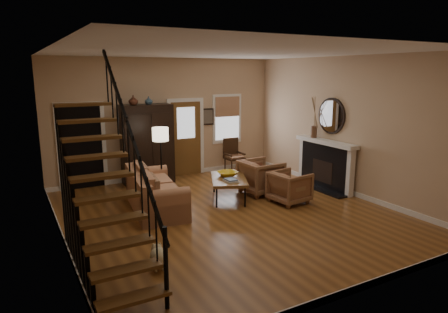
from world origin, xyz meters
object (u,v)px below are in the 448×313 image
coffee_table (229,188)px  floor_lamp (161,162)px  sofa (155,191)px  armoire (147,144)px  armchair_left (290,187)px  armchair_right (261,177)px  side_chair (234,156)px

coffee_table → floor_lamp: (-1.27, 1.01, 0.57)m
sofa → floor_lamp: floor_lamp is taller
armoire → floor_lamp: 1.28m
sofa → armchair_left: bearing=-12.5°
armchair_left → floor_lamp: bearing=44.8°
armoire → floor_lamp: size_ratio=1.27×
armoire → armchair_right: 3.14m
coffee_table → side_chair: size_ratio=1.32×
floor_lamp → side_chair: 2.85m
coffee_table → side_chair: 2.49m
coffee_table → armchair_left: 1.41m
armchair_left → floor_lamp: (-2.36, 1.89, 0.46)m
floor_lamp → side_chair: bearing=21.9°
coffee_table → armchair_left: bearing=-38.9°
sofa → armchair_left: sofa is taller
armoire → sofa: (-0.54, -2.10, -0.64)m
armchair_right → side_chair: 2.07m
armoire → floor_lamp: (-0.08, -1.26, -0.22)m
coffee_table → armoire: bearing=117.7°
sofa → side_chair: bearing=39.4°
armoire → floor_lamp: bearing=-93.6°
armchair_right → side_chair: bearing=-14.3°
sofa → side_chair: side_chair is taller
coffee_table → armchair_left: size_ratio=1.68×
armoire → side_chair: size_ratio=2.06×
armchair_left → floor_lamp: size_ratio=0.48×
coffee_table → armchair_right: bearing=2.5°
side_chair → armchair_right: bearing=-102.0°
armchair_right → floor_lamp: size_ratio=0.55×
floor_lamp → armoire: bearing=86.4°
floor_lamp → sofa: bearing=-118.5°
sofa → armchair_right: (2.66, -0.12, -0.00)m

